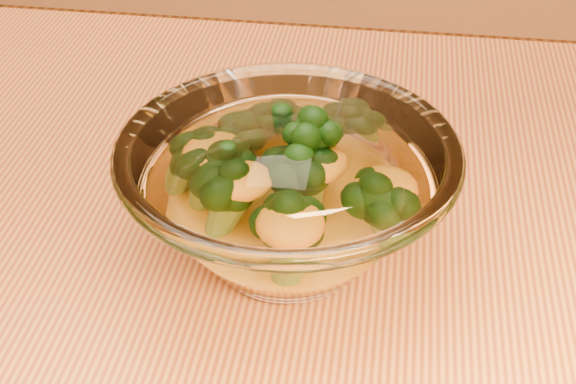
{
  "coord_description": "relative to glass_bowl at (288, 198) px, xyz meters",
  "views": [
    {
      "loc": [
        0.03,
        -0.34,
        1.1
      ],
      "look_at": [
        -0.03,
        0.05,
        0.8
      ],
      "focal_mm": 50.0,
      "sensor_mm": 36.0,
      "label": 1
    }
  ],
  "objects": [
    {
      "name": "cheese_sauce",
      "position": [
        0.0,
        -0.0,
        -0.02
      ],
      "size": [
        0.11,
        0.11,
        0.03
      ],
      "primitive_type": "ellipsoid",
      "color": "#FFA615",
      "rests_on": "glass_bowl"
    },
    {
      "name": "broccoli_heap",
      "position": [
        -0.0,
        0.0,
        0.01
      ],
      "size": [
        0.14,
        0.15,
        0.07
      ],
      "color": "black",
      "rests_on": "cheese_sauce"
    },
    {
      "name": "glass_bowl",
      "position": [
        0.0,
        0.0,
        0.0
      ],
      "size": [
        0.21,
        0.21,
        0.09
      ],
      "color": "white",
      "rests_on": "table"
    }
  ]
}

